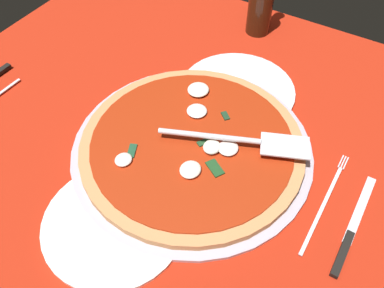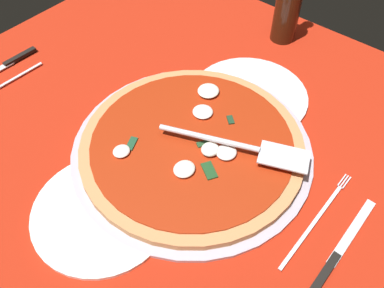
{
  "view_description": "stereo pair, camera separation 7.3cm",
  "coord_description": "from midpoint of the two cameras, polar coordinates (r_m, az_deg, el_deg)",
  "views": [
    {
      "loc": [
        38.2,
        29.76,
        57.9
      ],
      "look_at": [
        -2.22,
        5.58,
        2.11
      ],
      "focal_mm": 38.44,
      "sensor_mm": 36.0,
      "label": 1
    },
    {
      "loc": [
        33.98,
        35.71,
        57.9
      ],
      "look_at": [
        -2.22,
        5.58,
        2.11
      ],
      "focal_mm": 38.44,
      "sensor_mm": 36.0,
      "label": 2
    }
  ],
  "objects": [
    {
      "name": "pizza_pan",
      "position": [
        0.74,
        -2.81,
        -0.92
      ],
      "size": [
        43.16,
        43.16,
        1.01
      ],
      "primitive_type": "cylinder",
      "color": "#B7ADBC",
      "rests_on": "ground_plane"
    },
    {
      "name": "dinner_plate_left",
      "position": [
        0.85,
        3.86,
        7.3
      ],
      "size": [
        23.46,
        23.46,
        1.0
      ],
      "primitive_type": "cylinder",
      "color": "white",
      "rests_on": "ground_plane"
    },
    {
      "name": "ground_plane",
      "position": [
        0.76,
        -7.23,
        -0.83
      ],
      "size": [
        104.24,
        104.24,
        0.8
      ],
      "primitive_type": "cube",
      "color": "#B2220F"
    },
    {
      "name": "pizza_server",
      "position": [
        0.7,
        3.81,
        0.37
      ],
      "size": [
        12.78,
        25.27,
        1.0
      ],
      "rotation": [
        0.0,
        0.0,
        1.96
      ],
      "color": "silver",
      "rests_on": "pizza"
    },
    {
      "name": "place_setting_far",
      "position": [
        0.69,
        16.73,
        -10.04
      ],
      "size": [
        22.52,
        11.8,
        1.4
      ],
      "rotation": [
        0.0,
        0.0,
        3.14
      ],
      "color": "white",
      "rests_on": "ground_plane"
    },
    {
      "name": "pizza",
      "position": [
        0.73,
        -2.83,
        -0.2
      ],
      "size": [
        39.97,
        39.97,
        3.0
      ],
      "color": "tan",
      "rests_on": "pizza_pan"
    },
    {
      "name": "checker_pattern",
      "position": [
        0.76,
        -7.26,
        -0.62
      ],
      "size": [
        104.24,
        104.24,
        0.1
      ],
      "color": "silver",
      "rests_on": "ground_plane"
    },
    {
      "name": "dinner_plate_right",
      "position": [
        0.67,
        -13.82,
        -10.78
      ],
      "size": [
        22.67,
        22.67,
        1.0
      ],
      "primitive_type": "cylinder",
      "color": "white",
      "rests_on": "ground_plane"
    }
  ]
}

